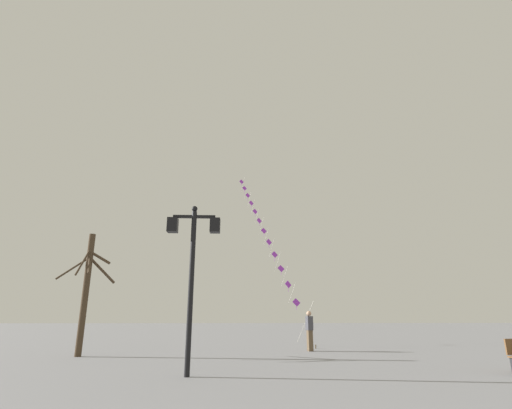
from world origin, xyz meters
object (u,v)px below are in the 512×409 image
(twin_lantern_lamp_post, at_px, (193,254))
(kite_train, at_px, (264,231))
(bare_tree, at_px, (87,288))
(kite_flyer, at_px, (309,330))

(twin_lantern_lamp_post, relative_size, kite_train, 0.29)
(twin_lantern_lamp_post, xyz_separation_m, bare_tree, (-4.78, 5.33, -0.56))
(kite_flyer, bearing_deg, twin_lantern_lamp_post, 140.31)
(twin_lantern_lamp_post, relative_size, bare_tree, 0.94)
(twin_lantern_lamp_post, relative_size, kite_flyer, 2.60)
(twin_lantern_lamp_post, height_order, bare_tree, bare_tree)
(twin_lantern_lamp_post, xyz_separation_m, kite_flyer, (4.43, 7.42, -2.20))
(kite_flyer, relative_size, bare_tree, 0.36)
(twin_lantern_lamp_post, height_order, kite_train, kite_train)
(kite_train, height_order, kite_flyer, kite_train)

